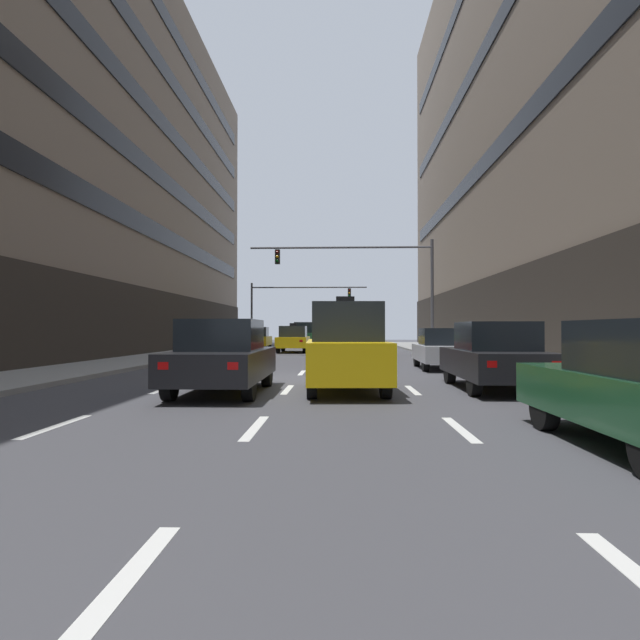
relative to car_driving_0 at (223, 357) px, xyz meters
The scene contains 43 objects.
ground_plane 4.12m from the car_driving_0, 68.89° to the left, with size 120.00×120.00×0.00m, color #424247.
sidewalk_left 7.60m from the car_driving_0, 150.18° to the left, with size 3.59×80.00×0.14m, color gray.
sidewalk_right 10.21m from the car_driving_0, 21.67° to the left, with size 3.59×80.00×0.14m, color gray.
lane_stripe_l1_s2 4.63m from the car_driving_0, 111.35° to the right, with size 0.16×2.00×0.01m, color silver.
lane_stripe_l1_s3 2.01m from the car_driving_0, 155.39° to the left, with size 0.16×2.00×0.01m, color silver.
lane_stripe_l1_s4 6.05m from the car_driving_0, 106.05° to the left, with size 0.16×2.00×0.01m, color silver.
lane_stripe_l1_s5 10.92m from the car_driving_0, 98.76° to the left, with size 0.16×2.00×0.01m, color silver.
lane_stripe_l1_s6 15.87m from the car_driving_0, 96.00° to the left, with size 0.16×2.00×0.01m, color silver.
lane_stripe_l1_s7 20.84m from the car_driving_0, 94.56° to the left, with size 0.16×2.00×0.01m, color silver.
lane_stripe_l1_s8 25.83m from the car_driving_0, 93.68° to the left, with size 0.16×2.00×0.01m, color silver.
lane_stripe_l1_s9 30.82m from the car_driving_0, 93.08° to the left, with size 0.16×2.00×0.01m, color silver.
lane_stripe_l1_s10 35.81m from the car_driving_0, 92.65° to the left, with size 0.16×2.00×0.01m, color silver.
lane_stripe_l2_s1 9.39m from the car_driving_0, 81.07° to the right, with size 0.16×2.00×0.01m, color silver.
lane_stripe_l2_s2 4.56m from the car_driving_0, 71.11° to the right, with size 0.16×2.00×0.01m, color silver.
lane_stripe_l2_s3 1.85m from the car_driving_0, 27.61° to the left, with size 0.16×2.00×0.01m, color silver.
lane_stripe_l2_s4 6.00m from the car_driving_0, 75.86° to the left, with size 0.16×2.00×0.01m, color silver.
lane_stripe_l2_s5 10.89m from the car_driving_0, 82.32° to the left, with size 0.16×2.00×0.01m, color silver.
lane_stripe_l2_s6 15.85m from the car_driving_0, 84.74° to the left, with size 0.16×2.00×0.01m, color silver.
lane_stripe_l2_s7 20.83m from the car_driving_0, 86.00° to the left, with size 0.16×2.00×0.01m, color silver.
lane_stripe_l2_s8 25.81m from the car_driving_0, 86.78° to the left, with size 0.16×2.00×0.01m, color silver.
lane_stripe_l2_s9 30.81m from the car_driving_0, 87.30° to the left, with size 0.16×2.00×0.01m, color silver.
lane_stripe_l2_s10 35.80m from the car_driving_0, 87.68° to the left, with size 0.16×2.00×0.01m, color silver.
lane_stripe_l3_s2 6.29m from the car_driving_0, 42.92° to the right, with size 0.16×2.00×0.01m, color silver.
lane_stripe_l3_s3 4.70m from the car_driving_0, ahead, with size 0.16×2.00×0.01m, color silver.
lane_stripe_l3_s4 7.39m from the car_driving_0, 51.63° to the left, with size 0.16×2.00×0.01m, color silver.
lane_stripe_l3_s5 11.72m from the car_driving_0, 67.03° to the left, with size 0.16×2.00×0.01m, color silver.
lane_stripe_l3_s6 16.43m from the car_driving_0, 73.86° to the left, with size 0.16×2.00×0.01m, color silver.
lane_stripe_l3_s7 21.27m from the car_driving_0, 77.61° to the left, with size 0.16×2.00×0.01m, color silver.
lane_stripe_l3_s8 26.17m from the car_driving_0, 79.96° to the left, with size 0.16×2.00×0.01m, color silver.
lane_stripe_l3_s9 31.11m from the car_driving_0, 81.57° to the left, with size 0.16×2.00×0.01m, color silver.
lane_stripe_l3_s10 36.06m from the car_driving_0, 82.73° to the left, with size 0.16×2.00×0.01m, color silver.
car_driving_0 is the anchor object (origin of this frame).
car_driving_1 11.63m from the car_driving_0, 75.23° to the left, with size 1.80×4.22×1.57m.
taxi_driving_2 2.93m from the car_driving_0, ahead, with size 2.03×4.47×2.31m.
car_driving_3 31.62m from the car_driving_0, 90.22° to the left, with size 2.00×4.43×2.11m.
taxi_driving_4 30.58m from the car_driving_0, 84.18° to the left, with size 2.00×4.40×1.80m.
taxi_driving_5 26.19m from the car_driving_0, 97.35° to the left, with size 2.03×4.55×1.86m.
taxi_driving_6 21.76m from the car_driving_0, 90.65° to the left, with size 1.95×4.62×1.92m.
car_parked_1 6.68m from the car_driving_0, ahead, with size 1.96×4.54×1.69m.
car_parked_2 10.13m from the car_driving_0, 49.21° to the left, with size 1.85×4.19×1.55m.
traffic_signal_0 18.59m from the car_driving_0, 74.71° to the left, with size 10.53×0.35×6.52m.
traffic_signal_1 34.65m from the car_driving_0, 92.75° to the left, with size 10.51×0.35×5.58m.
pedestrian_0 15.08m from the car_driving_0, 53.02° to the left, with size 0.36×0.44×1.52m.
Camera 1 is at (1.28, -15.91, 1.51)m, focal length 29.05 mm.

